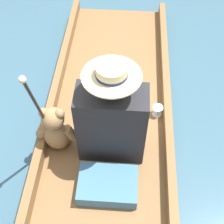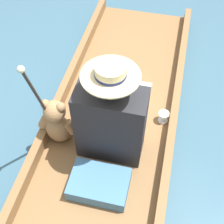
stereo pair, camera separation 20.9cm
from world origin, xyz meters
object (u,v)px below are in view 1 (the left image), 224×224
(seated_person, at_px, (113,115))
(wine_glass, at_px, (158,109))
(walking_cane, at_px, (39,109))
(teddy_bear, at_px, (56,130))

(seated_person, bearing_deg, wine_glass, 36.52)
(seated_person, relative_size, walking_cane, 0.94)
(seated_person, bearing_deg, teddy_bear, -168.13)
(teddy_bear, distance_m, wine_glass, 0.85)
(seated_person, relative_size, wine_glass, 9.31)
(seated_person, relative_size, teddy_bear, 1.93)
(teddy_bear, bearing_deg, walking_cane, -124.51)
(seated_person, distance_m, teddy_bear, 0.42)
(teddy_bear, xyz_separation_m, walking_cane, (-0.05, -0.07, 0.32))
(wine_glass, bearing_deg, teddy_bear, -154.60)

